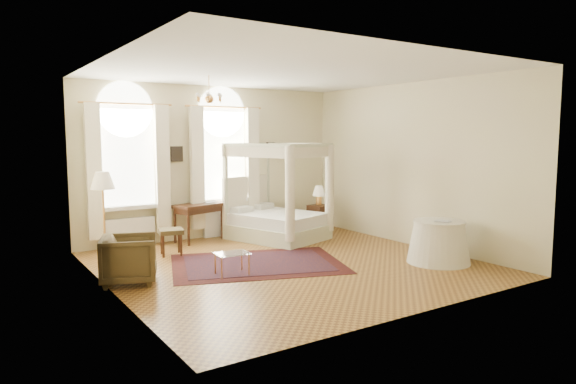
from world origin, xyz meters
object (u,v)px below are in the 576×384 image
Objects in this scene: canopy_bed at (278,217)px; floor_lamp at (103,185)px; stool at (171,233)px; nightstand at (319,219)px; armchair at (129,259)px; coffee_table at (232,255)px; writing_desk at (199,209)px; side_table at (439,242)px.

canopy_bed reaches higher than floor_lamp.
canopy_bed is at bearing 4.42° from stool.
floor_lamp is at bearing -178.77° from canopy_bed.
nightstand is 5.14m from armchair.
nightstand is 3.68m from stool.
coffee_table is (-3.35, -2.15, 0.00)m from nightstand.
nightstand is at bearing 32.66° from coffee_table.
armchair is 0.50× the size of floor_lamp.
floor_lamp is at bearing -178.09° from nightstand.
canopy_bed is at bearing -25.94° from writing_desk.
stool is 4.88m from side_table.
stool is at bearing 139.99° from side_table.
floor_lamp is at bearing -159.06° from writing_desk.
floor_lamp is at bearing 18.84° from armchair.
stool is 0.33× the size of floor_lamp.
nightstand is 0.80× the size of armchair.
canopy_bed reaches higher than stool.
stool is (-2.49, -0.19, -0.06)m from canopy_bed.
writing_desk is at bearing 43.99° from stool.
canopy_bed is at bearing -46.87° from armchair.
armchair is (-3.68, -1.61, -0.10)m from canopy_bed.
side_table reaches higher than nightstand.
nightstand is at bearing 4.30° from stool.
writing_desk is at bearing -23.05° from armchair.
nightstand is at bearing -51.29° from armchair.
writing_desk is 0.74× the size of floor_lamp.
floor_lamp reaches higher than coffee_table.
side_table is at bearing -33.50° from floor_lamp.
stool is at bearing -175.70° from nightstand.
canopy_bed is 1.94× the size of writing_desk.
canopy_bed reaches higher than writing_desk.
coffee_table is at bearing 159.72° from side_table.
writing_desk is 2.09× the size of coffee_table.
side_table reaches higher than stool.
floor_lamp is at bearing 146.50° from side_table.
nightstand is 1.14× the size of coffee_table.
side_table is (3.74, -3.14, -0.05)m from stool.
armchair is (-4.86, -1.70, 0.05)m from nightstand.
armchair reaches higher than coffee_table.
armchair is at bearing 163.27° from coffee_table.
canopy_bed reaches higher than side_table.
stool is 1.90m from coffee_table.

